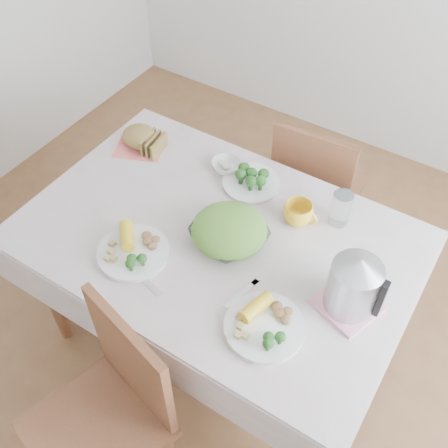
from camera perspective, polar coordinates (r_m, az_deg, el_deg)
The scene contains 19 objects.
floor at distance 2.65m, azimuth -0.61°, elevation -12.08°, with size 3.60×3.60×0.00m, color brown.
dining_table at distance 2.33m, azimuth -0.69°, elevation -7.47°, with size 1.40×0.90×0.75m, color brown.
tablecloth at distance 2.03m, azimuth -0.78°, elevation -1.34°, with size 1.50×1.00×0.01m, color beige.
chair_near at distance 2.00m, azimuth -13.72°, elevation -20.80°, with size 0.42×0.42×0.93m, color brown.
chair_far at distance 2.70m, azimuth 10.28°, elevation 4.39°, with size 0.40×0.40×0.89m, color brown.
salad_bowl at distance 1.98m, azimuth 0.57°, elevation -1.29°, with size 0.27×0.27×0.07m, color white.
dinner_plate_left at distance 1.98m, azimuth -9.82°, elevation -3.11°, with size 0.27×0.27×0.02m, color white.
dinner_plate_right at distance 1.78m, azimuth 4.41°, elevation -11.13°, with size 0.27×0.27×0.02m, color white.
broccoli_plate at distance 2.21m, azimuth 2.97°, elevation 4.43°, with size 0.24×0.24×0.02m, color beige.
napkin at distance 2.44m, azimuth -9.06°, elevation 8.52°, with size 0.21×0.21×0.00m, color #F06A60.
bread_loaf at distance 2.41m, azimuth -9.22°, elevation 9.54°, with size 0.15×0.15×0.09m, color brown.
fruit_bowl at distance 2.28m, azimuth 0.25°, elevation 6.35°, with size 0.13×0.13×0.04m, color white.
yellow_mug at distance 2.06m, azimuth 8.05°, elevation 1.15°, with size 0.12×0.12×0.09m, color yellow.
glass_tumbler at distance 2.07m, azimuth 12.55°, elevation 1.50°, with size 0.08×0.08×0.15m, color white.
pink_tray at distance 1.87m, azimuth 13.29°, elevation -8.50°, with size 0.19×0.19×0.02m, color pink.
electric_kettle at distance 1.78m, azimuth 13.92°, elevation -6.47°, with size 0.17×0.17×0.24m, color #B2B5BA.
fork_left at distance 1.98m, azimuth -9.22°, elevation -3.43°, with size 0.02×0.17×0.00m, color silver.
fork_right at distance 1.86m, azimuth 1.91°, elevation -7.55°, with size 0.02×0.16×0.00m, color silver.
knife at distance 1.91m, azimuth -8.80°, elevation -5.89°, with size 0.02×0.19×0.00m, color silver.
Camera 1 is at (0.73, -1.10, 2.29)m, focal length 42.00 mm.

